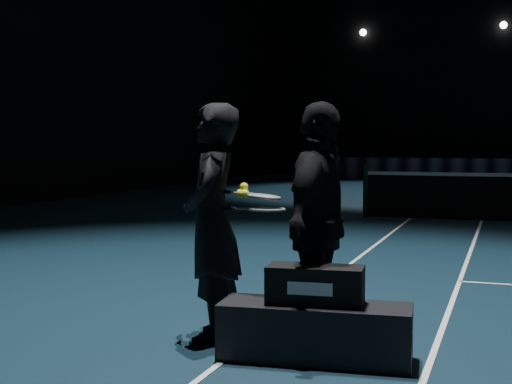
# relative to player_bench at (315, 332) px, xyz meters

# --- Properties ---
(net_post_left) EXTENTS (0.10, 0.10, 1.10)m
(net_post_left) POSITION_rel_player_bench_xyz_m (-1.51, 9.70, 0.35)
(net_post_left) COLOR black
(net_post_left) RESTS_ON floor
(player_bench) EXTENTS (1.39, 0.59, 0.40)m
(player_bench) POSITION_rel_player_bench_xyz_m (0.00, 0.00, 0.00)
(player_bench) COLOR black
(player_bench) RESTS_ON floor
(racket_bag) EXTENTS (0.70, 0.36, 0.27)m
(racket_bag) POSITION_rel_player_bench_xyz_m (0.00, 0.00, 0.34)
(racket_bag) COLOR black
(racket_bag) RESTS_ON player_bench
(bag_signature) EXTENTS (0.31, 0.04, 0.09)m
(bag_signature) POSITION_rel_player_bench_xyz_m (0.00, -0.15, 0.34)
(bag_signature) COLOR white
(bag_signature) RESTS_ON racket_bag
(player_a) EXTENTS (0.58, 0.76, 1.85)m
(player_a) POSITION_rel_player_bench_xyz_m (-0.91, 0.28, 0.72)
(player_a) COLOR black
(player_a) RESTS_ON floor
(player_b) EXTENTS (0.48, 1.10, 1.85)m
(player_b) POSITION_rel_player_bench_xyz_m (-0.06, 0.31, 0.72)
(player_b) COLOR black
(player_b) RESTS_ON floor
(racket_lower) EXTENTS (0.69, 0.25, 0.03)m
(racket_lower) POSITION_rel_player_bench_xyz_m (-0.46, 0.30, 0.83)
(racket_lower) COLOR black
(racket_lower) RESTS_ON player_a
(racket_upper) EXTENTS (0.70, 0.29, 0.10)m
(racket_upper) POSITION_rel_player_bench_xyz_m (-0.51, 0.34, 0.93)
(racket_upper) COLOR black
(racket_upper) RESTS_ON player_b
(tennis_balls) EXTENTS (0.12, 0.10, 0.12)m
(tennis_balls) POSITION_rel_player_bench_xyz_m (-0.66, 0.30, 0.96)
(tennis_balls) COLOR yellow
(tennis_balls) RESTS_ON racket_upper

